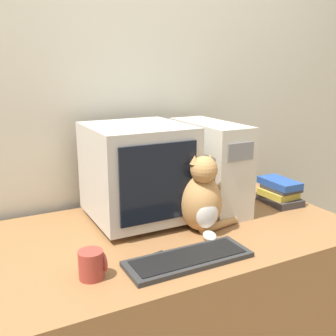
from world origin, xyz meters
TOP-DOWN VIEW (x-y plane):
  - wall_back at (0.00, 0.94)m, footprint 7.00×0.05m
  - desk at (0.00, 0.44)m, footprint 1.56×0.88m
  - crt_monitor at (-0.07, 0.61)m, footprint 0.42×0.44m
  - computer_tower at (0.30, 0.59)m, footprint 0.19×0.47m
  - keyboard at (-0.07, 0.16)m, footprint 0.46×0.16m
  - cat at (0.12, 0.37)m, footprint 0.28×0.28m
  - book_stack at (0.65, 0.48)m, footprint 0.16×0.22m
  - pen at (-0.20, 0.25)m, footprint 0.15×0.04m
  - mug at (-0.41, 0.21)m, footprint 0.09×0.08m

SIDE VIEW (x-z plane):
  - desk at x=0.00m, z-range 0.00..0.76m
  - pen at x=-0.20m, z-range 0.76..0.77m
  - keyboard at x=-0.07m, z-range 0.76..0.78m
  - mug at x=-0.41m, z-range 0.76..0.86m
  - book_stack at x=0.65m, z-range 0.76..0.88m
  - cat at x=0.12m, z-range 0.73..1.07m
  - computer_tower at x=0.30m, z-range 0.76..1.18m
  - crt_monitor at x=-0.07m, z-range 0.77..1.20m
  - wall_back at x=0.00m, z-range 0.00..2.50m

